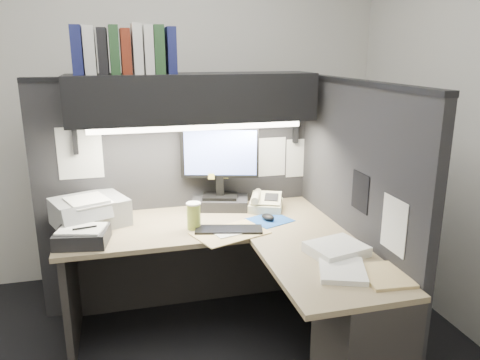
{
  "coord_description": "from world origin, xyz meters",
  "views": [
    {
      "loc": [
        -0.34,
        -2.22,
        1.79
      ],
      "look_at": [
        0.37,
        0.51,
        1.01
      ],
      "focal_mm": 35.0,
      "sensor_mm": 36.0,
      "label": 1
    }
  ],
  "objects_px": {
    "keyboard": "(229,230)",
    "coffee_cup": "(194,217)",
    "desk": "(273,300)",
    "telephone": "(266,203)",
    "overhead_shelf": "(194,98)",
    "printer": "(90,212)",
    "notebook_stack": "(82,237)",
    "monitor": "(220,177)"
  },
  "relations": [
    {
      "from": "keyboard",
      "to": "coffee_cup",
      "type": "distance_m",
      "value": 0.23
    },
    {
      "from": "overhead_shelf",
      "to": "telephone",
      "type": "relative_size",
      "value": 6.73
    },
    {
      "from": "desk",
      "to": "coffee_cup",
      "type": "bearing_deg",
      "value": 128.35
    },
    {
      "from": "overhead_shelf",
      "to": "coffee_cup",
      "type": "distance_m",
      "value": 0.75
    },
    {
      "from": "overhead_shelf",
      "to": "coffee_cup",
      "type": "bearing_deg",
      "value": -102.45
    },
    {
      "from": "telephone",
      "to": "printer",
      "type": "relative_size",
      "value": 0.55
    },
    {
      "from": "desk",
      "to": "printer",
      "type": "height_order",
      "value": "printer"
    },
    {
      "from": "desk",
      "to": "printer",
      "type": "distance_m",
      "value": 1.26
    },
    {
      "from": "overhead_shelf",
      "to": "desk",
      "type": "bearing_deg",
      "value": -68.21
    },
    {
      "from": "desk",
      "to": "printer",
      "type": "relative_size",
      "value": 4.08
    },
    {
      "from": "telephone",
      "to": "notebook_stack",
      "type": "bearing_deg",
      "value": -142.77
    },
    {
      "from": "monitor",
      "to": "coffee_cup",
      "type": "distance_m",
      "value": 0.44
    },
    {
      "from": "overhead_shelf",
      "to": "telephone",
      "type": "bearing_deg",
      "value": -7.14
    },
    {
      "from": "coffee_cup",
      "to": "printer",
      "type": "distance_m",
      "value": 0.66
    },
    {
      "from": "coffee_cup",
      "to": "printer",
      "type": "xyz_separation_m",
      "value": [
        -0.62,
        0.24,
        0.01
      ]
    },
    {
      "from": "telephone",
      "to": "monitor",
      "type": "bearing_deg",
      "value": -177.55
    },
    {
      "from": "overhead_shelf",
      "to": "keyboard",
      "type": "distance_m",
      "value": 0.87
    },
    {
      "from": "coffee_cup",
      "to": "overhead_shelf",
      "type": "bearing_deg",
      "value": 77.55
    },
    {
      "from": "desk",
      "to": "telephone",
      "type": "bearing_deg",
      "value": 76.05
    },
    {
      "from": "overhead_shelf",
      "to": "printer",
      "type": "xyz_separation_m",
      "value": [
        -0.68,
        -0.05,
        -0.69
      ]
    },
    {
      "from": "keyboard",
      "to": "telephone",
      "type": "height_order",
      "value": "telephone"
    },
    {
      "from": "keyboard",
      "to": "notebook_stack",
      "type": "xyz_separation_m",
      "value": [
        -0.84,
        0.03,
        0.03
      ]
    },
    {
      "from": "overhead_shelf",
      "to": "keyboard",
      "type": "height_order",
      "value": "overhead_shelf"
    },
    {
      "from": "telephone",
      "to": "desk",
      "type": "bearing_deg",
      "value": -81.21
    },
    {
      "from": "keyboard",
      "to": "coffee_cup",
      "type": "height_order",
      "value": "coffee_cup"
    },
    {
      "from": "desk",
      "to": "keyboard",
      "type": "distance_m",
      "value": 0.5
    },
    {
      "from": "monitor",
      "to": "printer",
      "type": "xyz_separation_m",
      "value": [
        -0.86,
        -0.1,
        -0.14
      ]
    },
    {
      "from": "monitor",
      "to": "printer",
      "type": "height_order",
      "value": "monitor"
    },
    {
      "from": "keyboard",
      "to": "printer",
      "type": "xyz_separation_m",
      "value": [
        -0.81,
        0.34,
        0.07
      ]
    },
    {
      "from": "overhead_shelf",
      "to": "notebook_stack",
      "type": "xyz_separation_m",
      "value": [
        -0.71,
        -0.37,
        -0.73
      ]
    },
    {
      "from": "monitor",
      "to": "telephone",
      "type": "distance_m",
      "value": 0.37
    },
    {
      "from": "desk",
      "to": "overhead_shelf",
      "type": "xyz_separation_m",
      "value": [
        -0.3,
        0.75,
        1.06
      ]
    },
    {
      "from": "monitor",
      "to": "coffee_cup",
      "type": "xyz_separation_m",
      "value": [
        -0.24,
        -0.34,
        -0.15
      ]
    },
    {
      "from": "desk",
      "to": "telephone",
      "type": "distance_m",
      "value": 0.79
    },
    {
      "from": "monitor",
      "to": "desk",
      "type": "bearing_deg",
      "value": -65.39
    },
    {
      "from": "monitor",
      "to": "telephone",
      "type": "relative_size",
      "value": 2.48
    },
    {
      "from": "coffee_cup",
      "to": "notebook_stack",
      "type": "relative_size",
      "value": 0.55
    },
    {
      "from": "monitor",
      "to": "notebook_stack",
      "type": "xyz_separation_m",
      "value": [
        -0.89,
        -0.42,
        -0.18
      ]
    },
    {
      "from": "desk",
      "to": "monitor",
      "type": "distance_m",
      "value": 0.96
    },
    {
      "from": "overhead_shelf",
      "to": "notebook_stack",
      "type": "relative_size",
      "value": 5.48
    },
    {
      "from": "keyboard",
      "to": "coffee_cup",
      "type": "bearing_deg",
      "value": 166.28
    },
    {
      "from": "overhead_shelf",
      "to": "printer",
      "type": "height_order",
      "value": "overhead_shelf"
    }
  ]
}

